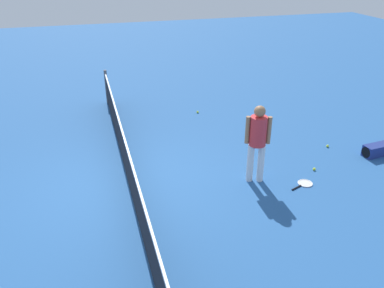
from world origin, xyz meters
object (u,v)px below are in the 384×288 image
object	(u,v)px
tennis_racket_near_player	(304,184)
equipment_bag	(378,150)
player_near_side	(258,138)
tennis_ball_near_player	(314,169)
tennis_ball_by_net	(328,146)
tennis_ball_midcourt	(198,112)

from	to	relation	value
tennis_racket_near_player	equipment_bag	distance (m)	2.44
player_near_side	equipment_bag	xyz separation A→B (m)	(0.25, -3.30, -0.87)
player_near_side	tennis_racket_near_player	xyz separation A→B (m)	(-0.43, -0.95, -1.00)
tennis_racket_near_player	tennis_ball_near_player	world-z (taller)	tennis_ball_near_player
tennis_ball_near_player	tennis_ball_by_net	world-z (taller)	same
tennis_ball_by_net	player_near_side	bearing A→B (deg)	111.25
tennis_ball_midcourt	player_near_side	bearing A→B (deg)	-178.88
tennis_ball_midcourt	equipment_bag	size ratio (longest dim) A/B	0.08
player_near_side	tennis_ball_near_player	world-z (taller)	player_near_side
tennis_ball_by_net	tennis_racket_near_player	bearing A→B (deg)	133.42
player_near_side	tennis_ball_midcourt	size ratio (longest dim) A/B	25.76
tennis_ball_near_player	tennis_ball_midcourt	world-z (taller)	same
player_near_side	tennis_ball_near_player	xyz separation A→B (m)	(0.02, -1.46, -0.98)
tennis_ball_near_player	equipment_bag	bearing A→B (deg)	-82.69
player_near_side	tennis_ball_midcourt	distance (m)	4.10
tennis_ball_near_player	player_near_side	bearing A→B (deg)	90.59
tennis_ball_midcourt	equipment_bag	distance (m)	5.03
tennis_ball_near_player	equipment_bag	distance (m)	1.86
tennis_racket_near_player	tennis_ball_near_player	size ratio (longest dim) A/B	9.16
tennis_ball_midcourt	tennis_racket_near_player	bearing A→B (deg)	-166.84
player_near_side	tennis_ball_by_net	xyz separation A→B (m)	(0.93, -2.40, -0.98)
player_near_side	equipment_bag	size ratio (longest dim) A/B	2.06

